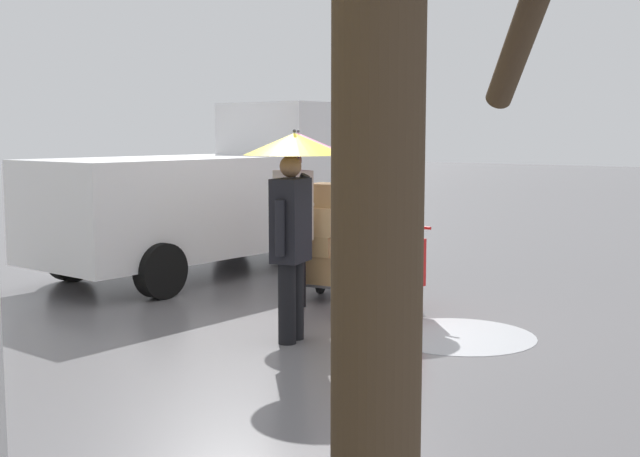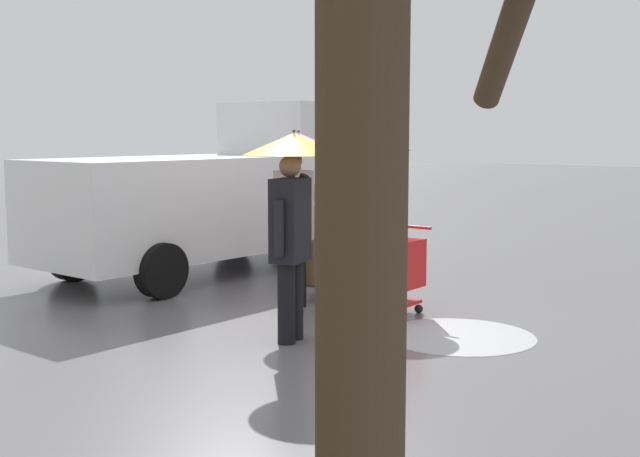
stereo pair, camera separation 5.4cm
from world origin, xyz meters
TOP-DOWN VIEW (x-y plane):
  - ground_plane at (0.00, 0.00)m, footprint 90.00×90.00m
  - slush_patch_under_van at (-1.60, -0.13)m, footprint 1.61×1.61m
  - cargo_van_parked_right at (3.28, -1.46)m, footprint 2.31×5.39m
  - shopping_cart_vendor at (-0.50, -0.52)m, footprint 0.58×0.82m
  - hand_dolly_boxes at (0.63, -0.80)m, footprint 0.61×0.77m
  - pedestrian_pink_side at (0.29, -1.23)m, footprint 1.04×1.04m
  - pedestrian_black_side at (0.69, -0.26)m, footprint 1.04×1.04m
  - pedestrian_white_side at (-0.33, 1.04)m, footprint 1.04×1.04m
  - bare_tree_near at (-4.33, 5.59)m, footprint 1.19×1.19m

SIDE VIEW (x-z plane):
  - ground_plane at x=0.00m, z-range 0.00..0.00m
  - slush_patch_under_van at x=-1.60m, z-range 0.00..0.01m
  - shopping_cart_vendor at x=-0.50m, z-range 0.05..1.09m
  - hand_dolly_boxes at x=0.63m, z-range 0.04..1.52m
  - cargo_van_parked_right at x=3.28m, z-range -0.12..2.48m
  - pedestrian_pink_side at x=0.29m, z-range 0.50..2.64m
  - pedestrian_black_side at x=0.69m, z-range 0.51..2.66m
  - pedestrian_white_side at x=-0.33m, z-range 0.51..2.66m
  - bare_tree_near at x=-4.33m, z-range -0.04..4.02m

